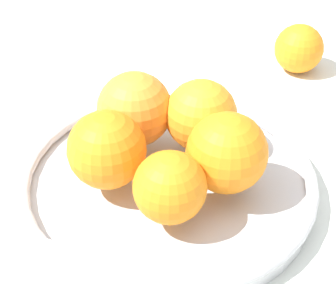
# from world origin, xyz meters

# --- Properties ---
(ground_plane) EXTENTS (4.00, 4.00, 0.00)m
(ground_plane) POSITION_xyz_m (0.00, 0.00, 0.00)
(ground_plane) COLOR silver
(fruit_bowl) EXTENTS (0.30, 0.30, 0.03)m
(fruit_bowl) POSITION_xyz_m (0.00, 0.00, 0.01)
(fruit_bowl) COLOR silver
(fruit_bowl) RESTS_ON ground_plane
(orange_pile) EXTENTS (0.18, 0.19, 0.08)m
(orange_pile) POSITION_xyz_m (0.00, 0.01, 0.07)
(orange_pile) COLOR orange
(orange_pile) RESTS_ON fruit_bowl
(stray_orange) EXTENTS (0.07, 0.07, 0.07)m
(stray_orange) POSITION_xyz_m (0.30, 0.06, 0.03)
(stray_orange) COLOR orange
(stray_orange) RESTS_ON ground_plane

